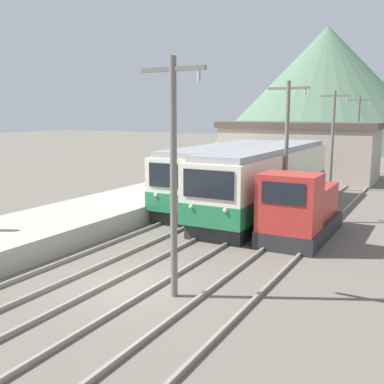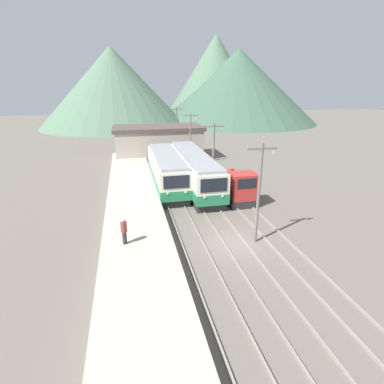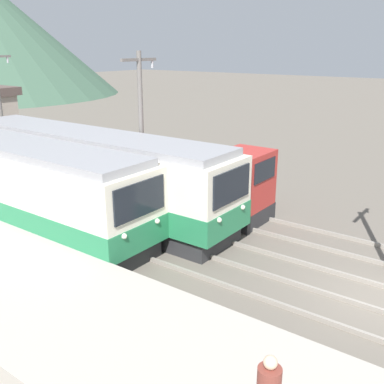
# 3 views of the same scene
# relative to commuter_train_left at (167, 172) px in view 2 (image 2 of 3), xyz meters

# --- Properties ---
(ground_plane) EXTENTS (200.00, 200.00, 0.00)m
(ground_plane) POSITION_rel_commuter_train_left_xyz_m (2.60, -12.88, -1.64)
(ground_plane) COLOR #665E54
(platform_left) EXTENTS (4.50, 54.00, 0.88)m
(platform_left) POSITION_rel_commuter_train_left_xyz_m (-3.65, -12.88, -1.20)
(platform_left) COLOR #ADA599
(platform_left) RESTS_ON ground
(track_left) EXTENTS (1.54, 60.00, 0.14)m
(track_left) POSITION_rel_commuter_train_left_xyz_m (-0.00, -12.88, -1.57)
(track_left) COLOR gray
(track_left) RESTS_ON ground
(track_center) EXTENTS (1.54, 60.00, 0.14)m
(track_center) POSITION_rel_commuter_train_left_xyz_m (2.80, -12.88, -1.57)
(track_center) COLOR gray
(track_center) RESTS_ON ground
(track_right) EXTENTS (1.54, 60.00, 0.14)m
(track_right) POSITION_rel_commuter_train_left_xyz_m (5.80, -12.88, -1.57)
(track_right) COLOR gray
(track_right) RESTS_ON ground
(commuter_train_left) EXTENTS (2.84, 12.47, 3.53)m
(commuter_train_left) POSITION_rel_commuter_train_left_xyz_m (0.00, 0.00, 0.00)
(commuter_train_left) COLOR #28282B
(commuter_train_left) RESTS_ON ground
(commuter_train_center) EXTENTS (2.84, 14.53, 3.58)m
(commuter_train_center) POSITION_rel_commuter_train_left_xyz_m (2.80, -0.58, 0.02)
(commuter_train_center) COLOR #28282B
(commuter_train_center) RESTS_ON ground
(shunting_locomotive) EXTENTS (2.40, 5.72, 3.00)m
(shunting_locomotive) POSITION_rel_commuter_train_left_xyz_m (5.80, -4.95, -0.44)
(shunting_locomotive) COLOR #28282B
(shunting_locomotive) RESTS_ON ground
(catenary_mast_near) EXTENTS (2.00, 0.20, 6.84)m
(catenary_mast_near) POSITION_rel_commuter_train_left_xyz_m (4.31, -12.92, 2.10)
(catenary_mast_near) COLOR slate
(catenary_mast_near) RESTS_ON ground
(catenary_mast_mid) EXTENTS (2.00, 0.20, 6.84)m
(catenary_mast_mid) POSITION_rel_commuter_train_left_xyz_m (4.31, -2.36, 2.10)
(catenary_mast_mid) COLOR slate
(catenary_mast_mid) RESTS_ON ground
(catenary_mast_far) EXTENTS (2.00, 0.20, 6.84)m
(catenary_mast_far) POSITION_rel_commuter_train_left_xyz_m (4.31, 8.20, 2.10)
(catenary_mast_far) COLOR slate
(catenary_mast_far) RESTS_ON ground
(catenary_mast_distant) EXTENTS (2.00, 0.20, 6.84)m
(catenary_mast_distant) POSITION_rel_commuter_train_left_xyz_m (4.31, 18.76, 2.10)
(catenary_mast_distant) COLOR slate
(catenary_mast_distant) RESTS_ON ground
(person_on_platform) EXTENTS (0.38, 0.38, 1.70)m
(person_on_platform) POSITION_rel_commuter_train_left_xyz_m (-4.42, -12.89, 0.16)
(person_on_platform) COLOR #282833
(person_on_platform) RESTS_ON platform_left
(station_building) EXTENTS (12.60, 6.30, 4.64)m
(station_building) POSITION_rel_commuter_train_left_xyz_m (0.65, 13.12, 0.70)
(station_building) COLOR #AD9E8E
(station_building) RESTS_ON ground
(mountain_backdrop) EXTENTS (74.07, 43.83, 23.63)m
(mountain_backdrop) POSITION_rel_commuter_train_left_xyz_m (16.17, 54.81, 8.55)
(mountain_backdrop) COLOR #517056
(mountain_backdrop) RESTS_ON ground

